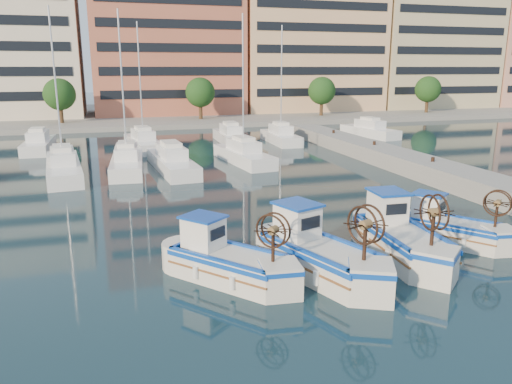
% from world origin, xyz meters
% --- Properties ---
extents(ground, '(300.00, 300.00, 0.00)m').
position_xyz_m(ground, '(0.00, 0.00, 0.00)').
color(ground, '#193643').
rests_on(ground, ground).
extents(quay, '(3.00, 60.00, 1.20)m').
position_xyz_m(quay, '(13.00, 8.00, 0.60)').
color(quay, gray).
rests_on(quay, ground).
extents(waterfront, '(180.00, 40.00, 25.60)m').
position_xyz_m(waterfront, '(9.23, 65.04, 11.10)').
color(waterfront, gray).
rests_on(waterfront, ground).
extents(yacht_marina, '(40.98, 21.89, 11.50)m').
position_xyz_m(yacht_marina, '(-3.11, 27.93, 0.53)').
color(yacht_marina, white).
rests_on(yacht_marina, ground).
extents(fishing_boat_a, '(4.21, 4.55, 2.86)m').
position_xyz_m(fishing_boat_a, '(-4.56, 1.40, 0.79)').
color(fishing_boat_a, silver).
rests_on(fishing_boat_a, ground).
extents(fishing_boat_b, '(3.63, 5.29, 3.19)m').
position_xyz_m(fishing_boat_b, '(-1.23, 0.89, 0.88)').
color(fishing_boat_b, silver).
rests_on(fishing_boat_b, ground).
extents(fishing_boat_c, '(2.36, 5.18, 3.19)m').
position_xyz_m(fishing_boat_c, '(2.67, 1.60, 0.88)').
color(fishing_boat_c, silver).
rests_on(fishing_boat_c, ground).
extents(fishing_boat_d, '(3.78, 4.29, 2.65)m').
position_xyz_m(fishing_boat_d, '(5.74, 2.54, 0.73)').
color(fishing_boat_d, silver).
rests_on(fishing_boat_d, ground).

